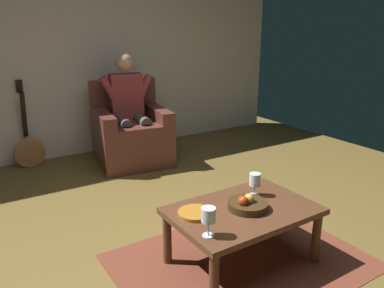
# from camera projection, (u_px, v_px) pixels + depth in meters

# --- Properties ---
(ground_plane) EXTENTS (6.86, 6.86, 0.00)m
(ground_plane) POSITION_uv_depth(u_px,v_px,m) (191.00, 266.00, 2.63)
(ground_plane) COLOR brown
(wall_back) EXTENTS (6.11, 0.06, 2.64)m
(wall_back) POSITION_uv_depth(u_px,v_px,m) (65.00, 49.00, 4.55)
(wall_back) COLOR beige
(wall_back) RESTS_ON ground
(rug) EXTENTS (1.69, 1.27, 0.01)m
(rug) POSITION_uv_depth(u_px,v_px,m) (241.00, 261.00, 2.67)
(rug) COLOR brown
(rug) RESTS_ON ground
(armchair) EXTENTS (0.91, 0.92, 0.96)m
(armchair) POSITION_uv_depth(u_px,v_px,m) (131.00, 135.00, 4.56)
(armchair) COLOR brown
(armchair) RESTS_ON ground
(person_seated) EXTENTS (0.64, 0.61, 1.29)m
(person_seated) POSITION_uv_depth(u_px,v_px,m) (129.00, 105.00, 4.47)
(person_seated) COLOR #953736
(person_seated) RESTS_ON ground
(coffee_table) EXTENTS (0.98, 0.66, 0.41)m
(coffee_table) POSITION_uv_depth(u_px,v_px,m) (243.00, 216.00, 2.57)
(coffee_table) COLOR #52301D
(coffee_table) RESTS_ON ground
(guitar) EXTENTS (0.34, 0.27, 1.00)m
(guitar) POSITION_uv_depth(u_px,v_px,m) (29.00, 149.00, 4.43)
(guitar) COLOR #B97949
(guitar) RESTS_ON ground
(wine_glass_near) EXTENTS (0.08, 0.08, 0.17)m
(wine_glass_near) POSITION_uv_depth(u_px,v_px,m) (255.00, 181.00, 2.72)
(wine_glass_near) COLOR silver
(wine_glass_near) RESTS_ON coffee_table
(wine_glass_far) EXTENTS (0.09, 0.09, 0.18)m
(wine_glass_far) POSITION_uv_depth(u_px,v_px,m) (208.00, 216.00, 2.18)
(wine_glass_far) COLOR silver
(wine_glass_far) RESTS_ON coffee_table
(fruit_bowl) EXTENTS (0.27, 0.27, 0.11)m
(fruit_bowl) POSITION_uv_depth(u_px,v_px,m) (247.00, 204.00, 2.54)
(fruit_bowl) COLOR #3B2713
(fruit_bowl) RESTS_ON coffee_table
(decorative_dish) EXTENTS (0.23, 0.23, 0.02)m
(decorative_dish) POSITION_uv_depth(u_px,v_px,m) (195.00, 213.00, 2.46)
(decorative_dish) COLOR #AD6B22
(decorative_dish) RESTS_ON coffee_table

